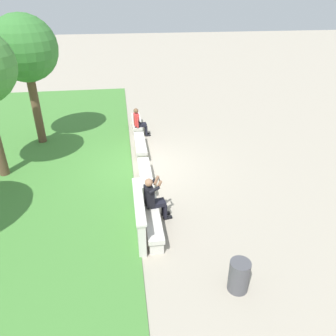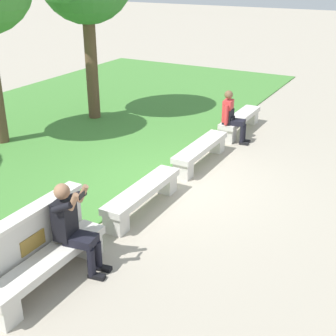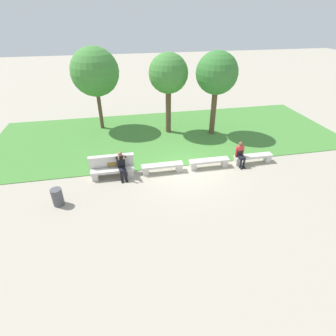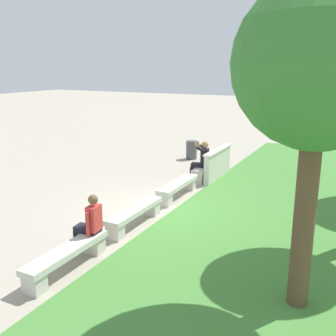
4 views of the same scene
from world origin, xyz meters
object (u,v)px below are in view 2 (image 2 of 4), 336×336
bench_mid (201,151)px  person_distant (232,115)px  bench_near (143,195)px  person_photographer (73,224)px  bench_main (49,266)px  bench_far (240,121)px  backpack (228,117)px

bench_mid → person_distant: (1.60, -0.07, 0.37)m
bench_near → person_photographer: 1.99m
person_distant → bench_main: bearing=179.4°
bench_main → person_photographer: (0.45, -0.08, 0.43)m
bench_main → bench_mid: size_ratio=1.00×
bench_main → person_photographer: 0.63m
bench_mid → person_photographer: 4.34m
bench_main → person_distant: size_ratio=1.59×
bench_far → person_distant: bearing=-175.2°
bench_near → bench_far: 4.76m
bench_main → person_distant: person_distant is taller
bench_near → bench_mid: (2.38, 0.00, 0.00)m
person_photographer → backpack: (5.90, 0.09, -0.11)m
bench_far → backpack: (-0.80, 0.01, 0.32)m
bench_far → person_distant: 0.87m
person_distant → bench_mid: bearing=177.6°
bench_near → backpack: size_ratio=4.70×
bench_near → bench_main: bearing=180.0°
bench_main → bench_near: (2.38, 0.00, 0.00)m
person_distant → backpack: person_distant is taller
bench_main → bench_far: bearing=0.0°
bench_near → person_distant: person_distant is taller
bench_mid → person_distant: 1.65m
person_distant → backpack: 0.09m
bench_far → person_photographer: person_photographer is taller
bench_far → person_photographer: (-6.70, -0.08, 0.43)m
bench_mid → person_photographer: bearing=-179.0°
person_photographer → backpack: size_ratio=3.08×
bench_main → person_photographer: bearing=-9.7°
bench_main → person_photographer: size_ratio=1.52×
bench_near → person_photographer: person_photographer is taller
bench_near → person_photographer: bearing=-177.7°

